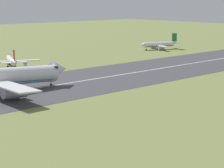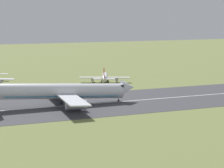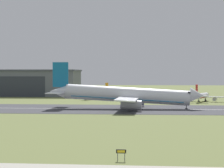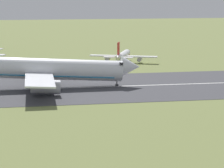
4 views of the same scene
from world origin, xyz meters
TOP-DOWN VIEW (x-y plane):
  - runway_strip at (0.00, 122.70)m, footprint 506.00×40.51m
  - runway_centreline at (0.00, 122.70)m, footprint 455.40×0.70m
  - airplane_landing at (7.85, 123.93)m, footprint 55.38×43.46m
  - airplane_parked_centre at (39.19, 165.84)m, footprint 22.38×20.48m

SIDE VIEW (x-z plane):
  - runway_strip at x=0.00m, z-range 0.00..0.06m
  - runway_centreline at x=0.00m, z-range 0.06..0.07m
  - airplane_parked_centre at x=39.19m, z-range -1.38..6.45m
  - airplane_landing at x=7.85m, z-range -3.46..13.17m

